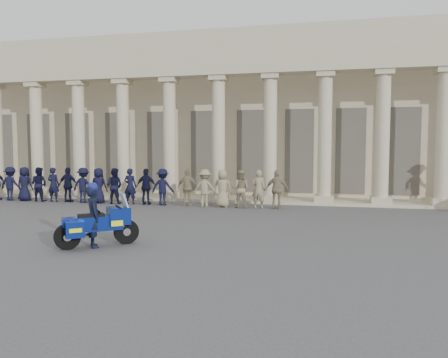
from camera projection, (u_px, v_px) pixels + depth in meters
ground at (199, 233)px, 14.07m from camera, size 90.00×90.00×0.00m
building at (263, 120)px, 28.06m from camera, size 40.00×12.50×9.00m
officer_rank at (109, 186)px, 21.32m from camera, size 17.22×0.66×1.74m
motorcycle at (98, 224)px, 12.14m from camera, size 1.92×1.70×1.48m
rider at (93, 215)px, 12.06m from camera, size 0.71×0.75×1.81m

